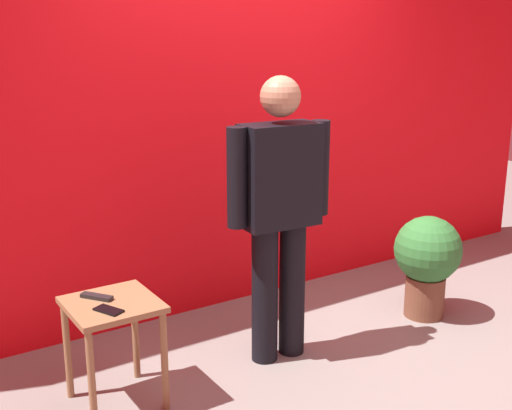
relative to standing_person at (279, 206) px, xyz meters
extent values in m
plane|color=gray|center=(0.28, -0.49, -0.91)|extent=(12.00, 12.00, 0.00)
cube|color=red|center=(0.28, 0.90, 0.40)|extent=(5.81, 0.12, 2.62)
cylinder|color=black|center=(-0.09, 0.00, -0.51)|extent=(0.16, 0.16, 0.80)
cylinder|color=black|center=(0.09, -0.01, -0.51)|extent=(0.16, 0.16, 0.80)
cube|color=black|center=(0.00, 0.00, 0.18)|extent=(0.45, 0.24, 0.57)
cube|color=red|center=(0.01, 0.11, 0.20)|extent=(0.12, 0.02, 0.48)
cube|color=silver|center=(0.01, 0.12, 0.19)|extent=(0.04, 0.01, 0.43)
cylinder|color=black|center=(-0.26, 0.02, 0.19)|extent=(0.11, 0.11, 0.54)
cylinder|color=black|center=(0.26, -0.02, 0.19)|extent=(0.11, 0.11, 0.54)
sphere|color=#A87A5B|center=(0.00, 0.00, 0.60)|extent=(0.22, 0.22, 0.22)
cube|color=olive|center=(-0.98, 0.03, -0.37)|extent=(0.43, 0.43, 0.03)
cylinder|color=olive|center=(-1.16, -0.15, -0.65)|extent=(0.04, 0.04, 0.53)
cylinder|color=olive|center=(-0.79, -0.15, -0.65)|extent=(0.04, 0.04, 0.53)
cylinder|color=olive|center=(-1.16, 0.22, -0.65)|extent=(0.04, 0.04, 0.53)
cylinder|color=olive|center=(-0.79, 0.22, -0.65)|extent=(0.04, 0.04, 0.53)
cube|color=black|center=(-1.03, -0.06, -0.35)|extent=(0.12, 0.16, 0.01)
cube|color=black|center=(-1.03, 0.11, -0.34)|extent=(0.14, 0.16, 0.02)
cylinder|color=brown|center=(1.14, -0.08, -0.77)|extent=(0.26, 0.26, 0.28)
sphere|color=#2D7233|center=(1.14, -0.08, -0.44)|extent=(0.44, 0.44, 0.44)
camera|label=1|loc=(-1.98, -2.82, 0.93)|focal=45.23mm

